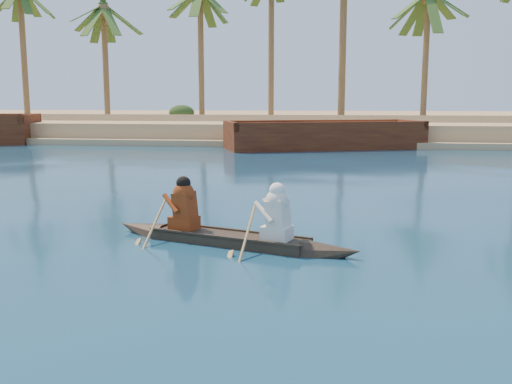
# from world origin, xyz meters

# --- Properties ---
(sandy_embankment) EXTENTS (150.00, 51.00, 1.50)m
(sandy_embankment) POSITION_xyz_m (0.00, 46.89, 0.53)
(sandy_embankment) COLOR tan
(sandy_embankment) RESTS_ON ground
(palm_grove) EXTENTS (110.00, 14.00, 16.00)m
(palm_grove) POSITION_xyz_m (0.00, 35.00, 8.00)
(palm_grove) COLOR #33581F
(palm_grove) RESTS_ON ground
(shrub_cluster) EXTENTS (100.00, 6.00, 2.40)m
(shrub_cluster) POSITION_xyz_m (0.00, 31.50, 1.20)
(shrub_cluster) COLOR #203613
(shrub_cluster) RESTS_ON ground
(canoe) EXTENTS (5.19, 2.24, 1.44)m
(canoe) POSITION_xyz_m (-6.08, -0.75, 0.28)
(canoe) COLOR #31271B
(canoe) RESTS_ON ground
(barge_mid) EXTENTS (11.78, 7.45, 1.86)m
(barge_mid) POSITION_xyz_m (-5.01, 22.00, 0.65)
(barge_mid) COLOR #613114
(barge_mid) RESTS_ON ground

